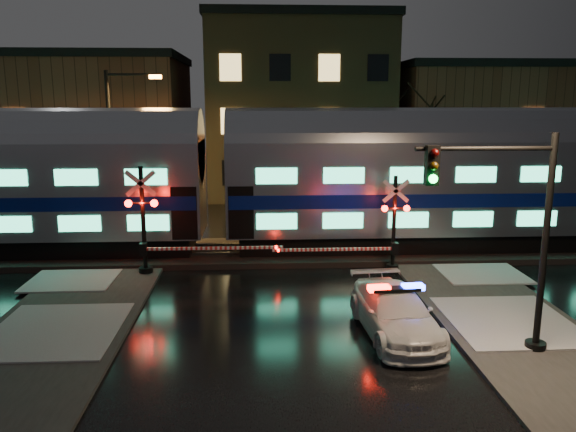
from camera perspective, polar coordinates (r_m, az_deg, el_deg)
The scene contains 13 objects.
ground at distance 19.22m, azimuth -0.56°, elevation -7.97°, with size 120.00×120.00×0.00m, color black.
ballast at distance 23.95m, azimuth -1.08°, elevation -3.67°, with size 90.00×4.20×0.24m, color black.
sidewalk_left at distance 14.83m, azimuth -26.40°, elevation -15.21°, with size 4.00×20.00×0.12m, color #2D2D2D.
sidewalk_right at distance 15.48m, azimuth 26.15°, elevation -14.01°, with size 4.00×20.00×0.12m, color #2D2D2D.
building_left at distance 41.95m, azimuth -20.19°, elevation 8.30°, with size 14.00×10.00×9.00m, color #552F21.
building_mid at distance 40.68m, azimuth 0.89°, elevation 10.68°, with size 12.00×11.00×11.50m, color brown.
building_right at distance 43.13m, azimuth 18.62°, elevation 8.15°, with size 12.00×10.00×8.50m, color #552F21.
train at distance 23.35m, azimuth -7.45°, elevation 4.01°, with size 51.00×3.12×5.92m.
police_car at distance 16.16m, azimuth 10.82°, elevation -9.59°, with size 2.13×4.60×1.46m.
crossing_signal_right at distance 21.50m, azimuth 9.80°, elevation -1.77°, with size 5.23×0.63×3.70m.
crossing_signal_left at distance 21.30m, azimuth -13.55°, elevation -1.55°, with size 5.83×0.66×4.13m.
traffic_light at distance 15.06m, azimuth 21.74°, elevation -2.34°, with size 3.69×0.68×5.70m.
streetlight at distance 27.97m, azimuth -17.06°, elevation 7.17°, with size 2.61×0.27×7.82m.
Camera 1 is at (-0.77, -18.08, 6.46)m, focal length 35.00 mm.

